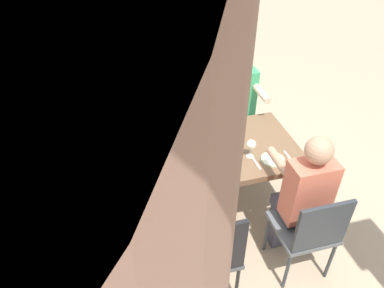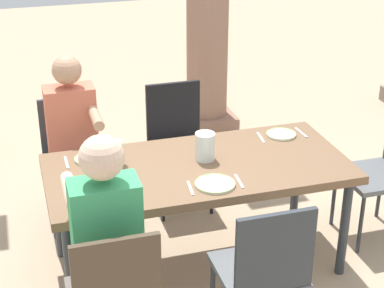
% 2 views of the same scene
% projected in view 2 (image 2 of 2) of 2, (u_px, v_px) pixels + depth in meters
% --- Properties ---
extents(ground_plane, '(16.00, 16.00, 0.00)m').
position_uv_depth(ground_plane, '(198.00, 263.00, 4.28)').
color(ground_plane, tan).
extents(dining_table, '(1.89, 0.88, 0.74)m').
position_uv_depth(dining_table, '(198.00, 174.00, 3.99)').
color(dining_table, brown).
rests_on(dining_table, ground).
extents(chair_west_north, '(0.44, 0.44, 0.91)m').
position_uv_depth(chair_west_north, '(72.00, 153.00, 4.63)').
color(chair_west_north, '#5B5E61').
rests_on(chair_west_north, ground).
extents(chair_mid_north, '(0.44, 0.44, 0.94)m').
position_uv_depth(chair_mid_north, '(177.00, 139.00, 4.83)').
color(chair_mid_north, '#4F4F50').
rests_on(chair_mid_north, ground).
extents(chair_mid_south, '(0.44, 0.44, 0.94)m').
position_uv_depth(chair_mid_south, '(264.00, 268.00, 3.33)').
color(chair_mid_south, '#5B5E61').
rests_on(chair_mid_south, ground).
extents(diner_woman_green, '(0.35, 0.49, 1.29)m').
position_uv_depth(diner_woman_green, '(74.00, 142.00, 4.39)').
color(diner_woman_green, '#3F3F4C').
rests_on(diner_woman_green, ground).
extents(diner_man_white, '(0.35, 0.50, 1.34)m').
position_uv_depth(diner_man_white, '(105.00, 242.00, 3.22)').
color(diner_man_white, '#3F3F4C').
rests_on(diner_man_white, ground).
extents(plate_0, '(0.20, 0.20, 0.02)m').
position_uv_depth(plate_0, '(90.00, 159.00, 4.03)').
color(plate_0, silver).
rests_on(plate_0, dining_table).
extents(wine_glass_0, '(0.08, 0.08, 0.17)m').
position_uv_depth(wine_glass_0, '(118.00, 146.00, 3.93)').
color(wine_glass_0, white).
rests_on(wine_glass_0, dining_table).
extents(fork_0, '(0.02, 0.17, 0.01)m').
position_uv_depth(fork_0, '(66.00, 162.00, 3.99)').
color(fork_0, silver).
rests_on(fork_0, dining_table).
extents(spoon_0, '(0.02, 0.17, 0.01)m').
position_uv_depth(spoon_0, '(114.00, 156.00, 4.07)').
color(spoon_0, silver).
rests_on(spoon_0, dining_table).
extents(plate_1, '(0.24, 0.24, 0.02)m').
position_uv_depth(plate_1, '(215.00, 184.00, 3.73)').
color(plate_1, silver).
rests_on(plate_1, dining_table).
extents(fork_1, '(0.03, 0.17, 0.01)m').
position_uv_depth(fork_1, '(190.00, 188.00, 3.69)').
color(fork_1, silver).
rests_on(fork_1, dining_table).
extents(spoon_1, '(0.03, 0.17, 0.01)m').
position_uv_depth(spoon_1, '(239.00, 181.00, 3.77)').
color(spoon_1, silver).
rests_on(spoon_1, dining_table).
extents(plate_2, '(0.21, 0.21, 0.02)m').
position_uv_depth(plate_2, '(281.00, 134.00, 4.37)').
color(plate_2, silver).
rests_on(plate_2, dining_table).
extents(fork_2, '(0.03, 0.17, 0.01)m').
position_uv_depth(fork_2, '(261.00, 138.00, 4.33)').
color(fork_2, silver).
rests_on(fork_2, dining_table).
extents(spoon_2, '(0.02, 0.17, 0.01)m').
position_uv_depth(spoon_2, '(301.00, 132.00, 4.41)').
color(spoon_2, silver).
rests_on(spoon_2, dining_table).
extents(water_pitcher, '(0.13, 0.13, 0.18)m').
position_uv_depth(water_pitcher, '(205.00, 148.00, 4.01)').
color(water_pitcher, white).
rests_on(water_pitcher, dining_table).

